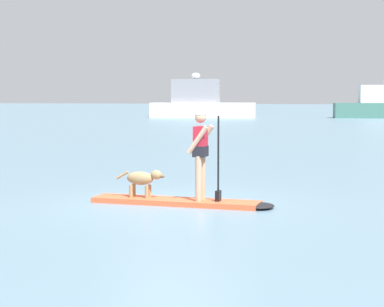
{
  "coord_description": "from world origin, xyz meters",
  "views": [
    {
      "loc": [
        4.34,
        -11.9,
        2.05
      ],
      "look_at": [
        0.0,
        1.0,
        0.9
      ],
      "focal_mm": 62.2,
      "sensor_mm": 36.0,
      "label": 1
    }
  ],
  "objects_px": {
    "dog": "(143,179)",
    "moored_boat_far_port": "(201,103)",
    "person_paddler": "(201,149)",
    "paddleboard": "(187,202)"
  },
  "relations": [
    {
      "from": "paddleboard",
      "to": "person_paddler",
      "type": "relative_size",
      "value": 2.11
    },
    {
      "from": "dog",
      "to": "moored_boat_far_port",
      "type": "bearing_deg",
      "value": 106.68
    },
    {
      "from": "person_paddler",
      "to": "moored_boat_far_port",
      "type": "bearing_deg",
      "value": 107.86
    },
    {
      "from": "dog",
      "to": "moored_boat_far_port",
      "type": "distance_m",
      "value": 55.42
    },
    {
      "from": "dog",
      "to": "moored_boat_far_port",
      "type": "xyz_separation_m",
      "value": [
        -15.9,
        53.08,
        1.0
      ]
    },
    {
      "from": "person_paddler",
      "to": "dog",
      "type": "xyz_separation_m",
      "value": [
        -1.2,
        -0.02,
        -0.62
      ]
    },
    {
      "from": "paddleboard",
      "to": "dog",
      "type": "height_order",
      "value": "dog"
    },
    {
      "from": "dog",
      "to": "moored_boat_far_port",
      "type": "relative_size",
      "value": 0.09
    },
    {
      "from": "paddleboard",
      "to": "person_paddler",
      "type": "height_order",
      "value": "person_paddler"
    },
    {
      "from": "moored_boat_far_port",
      "to": "paddleboard",
      "type": "bearing_deg",
      "value": -72.42
    }
  ]
}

